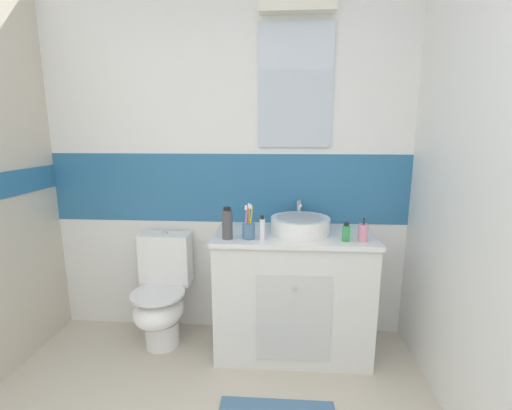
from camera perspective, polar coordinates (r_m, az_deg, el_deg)
wall_back_tiled at (r=2.61m, az=-4.38°, el=6.35°), size 3.20×0.20×2.50m
vanity_cabinet at (r=2.51m, az=5.89°, el=-13.78°), size 1.04×0.54×0.85m
sink_basin at (r=2.35m, az=7.14°, el=-3.15°), size 0.39×0.43×0.19m
toilet at (r=2.68m, az=-14.93°, el=-13.80°), size 0.37×0.50×0.80m
toothbrush_cup at (r=2.21m, az=-1.21°, el=-4.00°), size 0.08×0.08×0.22m
soap_dispenser at (r=2.26m, az=16.88°, el=-4.25°), size 0.06×0.06×0.15m
perfume_flask_small at (r=2.22m, az=14.33°, el=-4.30°), size 0.04×0.03×0.12m
mouthwash_bottle at (r=2.20m, az=-4.65°, el=-3.02°), size 0.07×0.07×0.20m
toothpaste_tube_upright at (r=2.17m, az=1.01°, el=-3.88°), size 0.03×0.03×0.15m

